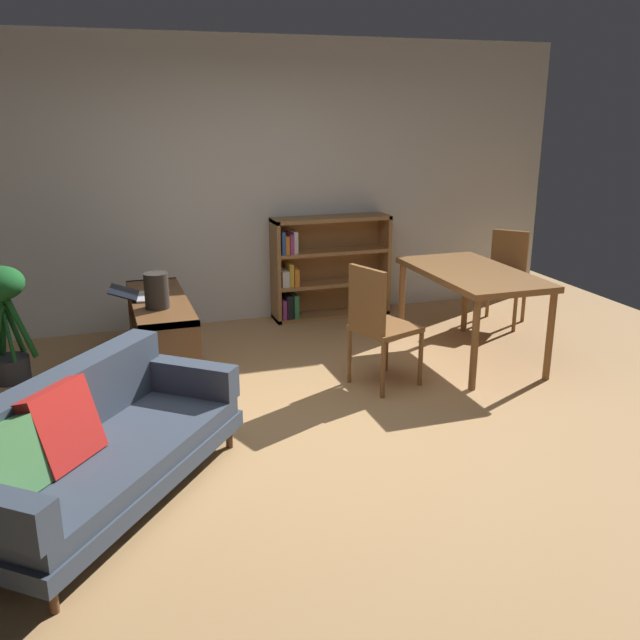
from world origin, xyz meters
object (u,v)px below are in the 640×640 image
media_console (162,335)px  dining_chair_far (505,272)px  potted_floor_plant (3,312)px  dining_chair_near (378,321)px  dining_table (472,280)px  bookshelf (323,268)px  open_laptop (143,295)px  fabric_couch (88,445)px  desk_speaker (157,291)px

media_console → dining_chair_far: (3.35, 0.30, 0.21)m
potted_floor_plant → dining_chair_near: size_ratio=0.97×
dining_table → bookshelf: bearing=116.5°
dining_chair_near → bookshelf: 1.94m
open_laptop → dining_chair_far: dining_chair_far is taller
dining_table → dining_chair_near: dining_chair_near is taller
fabric_couch → dining_chair_far: bearing=28.9°
dining_table → dining_chair_near: (-1.00, -0.36, -0.16)m
fabric_couch → bookshelf: (2.32, 2.95, 0.16)m
potted_floor_plant → bookshelf: size_ratio=0.77×
potted_floor_plant → media_console: bearing=-8.0°
dining_table → dining_chair_far: dining_chair_far is taller
open_laptop → desk_speaker: size_ratio=1.83×
media_console → open_laptop: 0.36m
fabric_couch → dining_table: (3.10, 1.39, 0.34)m
desk_speaker → potted_floor_plant: potted_floor_plant is taller
dining_chair_far → bookshelf: (-1.62, 0.78, -0.01)m
open_laptop → fabric_couch: bearing=-103.4°
fabric_couch → desk_speaker: size_ratio=6.80×
dining_chair_near → bookshelf: size_ratio=0.80×
fabric_couch → potted_floor_plant: 2.12m
media_console → bookshelf: 2.06m
dining_chair_near → dining_chair_far: dining_chair_near is taller
fabric_couch → dining_chair_near: dining_chair_near is taller
potted_floor_plant → dining_table: bearing=-9.9°
open_laptop → dining_table: (2.64, -0.56, 0.05)m
bookshelf → open_laptop: bearing=-151.5°
bookshelf → dining_chair_far: bearing=-25.9°
potted_floor_plant → dining_chair_far: bearing=1.8°
open_laptop → dining_table: bearing=-12.0°
dining_chair_far → dining_chair_near: bearing=-148.1°
media_console → dining_chair_near: bearing=-29.0°
potted_floor_plant → bookshelf: bearing=17.7°
fabric_couch → dining_chair_far: dining_chair_far is taller
desk_speaker → dining_table: size_ratio=0.19×
open_laptop → desk_speaker: desk_speaker is taller
desk_speaker → open_laptop: bearing=104.0°
fabric_couch → media_console: fabric_couch is taller
fabric_couch → dining_chair_near: (2.10, 1.03, 0.18)m
fabric_couch → potted_floor_plant: bearing=105.8°
open_laptop → potted_floor_plant: 1.04m
fabric_couch → dining_table: 3.41m
dining_chair_near → desk_speaker: bearing=159.3°
dining_table → dining_chair_near: bearing=-160.1°
media_console → fabric_couch: bearing=-107.3°
open_laptop → dining_chair_near: size_ratio=0.52×
potted_floor_plant → dining_chair_far: (4.51, 0.14, -0.05)m
dining_table → open_laptop: bearing=168.0°
media_console → desk_speaker: 0.51m
desk_speaker → dining_chair_near: bearing=-20.7°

